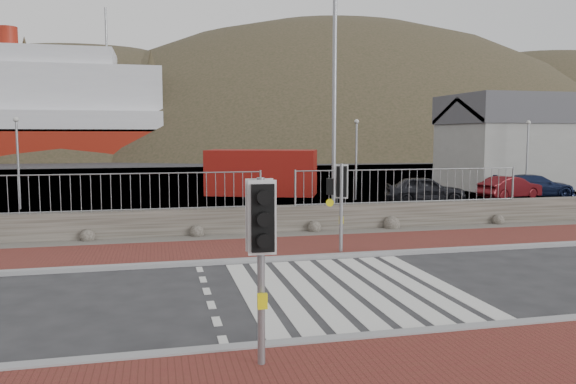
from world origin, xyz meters
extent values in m
plane|color=#28282B|center=(0.00, 0.00, 0.00)|extent=(220.00, 220.00, 0.00)
cube|color=brown|center=(0.00, 4.50, 0.04)|extent=(40.00, 3.00, 0.08)
cube|color=gray|center=(0.00, -3.00, 0.05)|extent=(40.00, 0.25, 0.12)
cube|color=gray|center=(0.00, 3.00, 0.05)|extent=(40.00, 0.25, 0.12)
cube|color=silver|center=(-2.10, 0.00, 0.01)|extent=(0.42, 5.60, 0.01)
cube|color=silver|center=(-1.50, 0.00, 0.01)|extent=(0.42, 5.60, 0.01)
cube|color=silver|center=(-0.90, 0.00, 0.01)|extent=(0.42, 5.60, 0.01)
cube|color=silver|center=(-0.30, 0.00, 0.01)|extent=(0.42, 5.60, 0.01)
cube|color=silver|center=(0.30, 0.00, 0.01)|extent=(0.42, 5.60, 0.01)
cube|color=silver|center=(0.90, 0.00, 0.01)|extent=(0.42, 5.60, 0.01)
cube|color=silver|center=(1.50, 0.00, 0.01)|extent=(0.42, 5.60, 0.01)
cube|color=silver|center=(2.10, 0.00, 0.01)|extent=(0.42, 5.60, 0.01)
cube|color=#59544C|center=(0.00, 6.50, 0.03)|extent=(40.00, 1.50, 0.06)
cube|color=#48443B|center=(0.00, 7.30, 0.45)|extent=(40.00, 0.60, 0.90)
cylinder|color=gray|center=(-4.80, 7.15, 2.10)|extent=(8.40, 0.04, 0.04)
cylinder|color=gray|center=(-0.60, 7.15, 1.50)|extent=(0.07, 0.07, 1.20)
cylinder|color=gray|center=(4.80, 7.15, 2.10)|extent=(8.40, 0.04, 0.04)
cylinder|color=gray|center=(0.60, 7.15, 1.50)|extent=(0.07, 0.07, 1.20)
cylinder|color=gray|center=(9.00, 7.15, 1.50)|extent=(0.07, 0.07, 1.20)
cube|color=#4C4C4F|center=(0.00, 27.90, 0.00)|extent=(120.00, 40.00, 0.50)
cube|color=#3F4C54|center=(0.00, 62.90, 0.00)|extent=(220.00, 50.00, 0.05)
cube|color=silver|center=(-18.00, 67.90, 9.00)|extent=(30.00, 12.00, 6.00)
cube|color=silver|center=(-18.00, 67.90, 13.00)|extent=(18.00, 10.00, 2.50)
cylinder|color=maroon|center=(-22.00, 67.90, 15.50)|extent=(2.40, 2.40, 3.00)
cylinder|color=gray|center=(-10.00, 67.90, 17.00)|extent=(0.30, 0.30, 6.00)
cube|color=#9E9E99|center=(20.00, 19.90, 2.00)|extent=(12.00, 6.00, 4.00)
cube|color=#4C4C51|center=(20.00, 19.90, 4.90)|extent=(12.20, 6.20, 1.80)
ellipsoid|color=#2D2F1C|center=(-15.00, 87.90, -20.00)|extent=(106.40, 68.40, 76.00)
ellipsoid|color=#2D2F1C|center=(30.00, 87.90, -26.00)|extent=(140.00, 90.00, 100.00)
ellipsoid|color=#2D2F1C|center=(75.00, 87.90, -20.00)|extent=(112.00, 72.00, 80.00)
cylinder|color=gray|center=(-2.59, -3.69, 1.37)|extent=(0.11, 0.11, 2.74)
cube|color=yellow|center=(-2.59, -3.69, 1.03)|extent=(0.14, 0.08, 0.22)
cube|color=black|center=(-2.59, -3.69, 2.20)|extent=(0.40, 0.25, 1.03)
sphere|color=#0CE53F|center=(-2.59, -3.69, 1.91)|extent=(0.15, 0.15, 0.15)
cylinder|color=gray|center=(0.99, 3.42, 1.27)|extent=(0.10, 0.10, 2.53)
cube|color=yellow|center=(0.99, 3.42, 0.95)|extent=(0.14, 0.11, 0.20)
cube|color=black|center=(0.99, 3.42, 2.03)|extent=(0.42, 0.33, 0.95)
sphere|color=#0CE53F|center=(0.99, 3.42, 1.76)|extent=(0.14, 0.14, 0.14)
cube|color=black|center=(0.69, 3.53, 1.90)|extent=(0.24, 0.21, 0.45)
cylinder|color=gray|center=(2.27, 8.10, 4.36)|extent=(0.15, 0.15, 8.72)
cube|color=maroon|center=(1.73, 19.40, 1.25)|extent=(6.48, 4.43, 2.49)
imported|color=black|center=(8.82, 13.80, 0.66)|extent=(4.12, 2.44, 1.32)
imported|color=#4F0B0F|center=(14.01, 14.46, 0.59)|extent=(3.76, 2.04, 1.18)
imported|color=#151F42|center=(15.91, 15.00, 0.60)|extent=(4.36, 2.43, 1.20)
camera|label=1|loc=(-3.99, -11.27, 3.32)|focal=35.00mm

